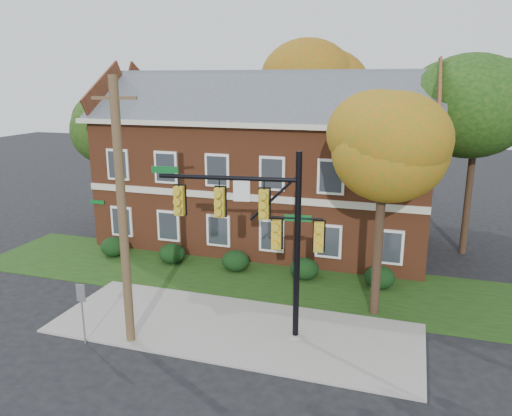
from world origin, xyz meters
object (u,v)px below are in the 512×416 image
(hedge_left, at_px, (172,254))
(tree_near_right, at_px, (390,152))
(sign_post, at_px, (82,304))
(tree_left_rear, at_px, (106,124))
(tree_far_rear, at_px, (317,86))
(hedge_right, at_px, (304,269))
(hedge_center, at_px, (235,261))
(tree_right_rear, at_px, (485,103))
(hedge_far_left, at_px, (114,247))
(apartment_building, at_px, (266,157))
(utility_pole, at_px, (122,215))
(traffic_signal, at_px, (262,225))
(hedge_far_right, at_px, (380,277))

(hedge_left, relative_size, tree_near_right, 0.16)
(hedge_left, xyz_separation_m, sign_post, (0.75, -8.33, 1.03))
(tree_left_rear, height_order, sign_post, tree_left_rear)
(tree_far_rear, bearing_deg, tree_left_rear, -141.03)
(hedge_right, height_order, tree_far_rear, tree_far_rear)
(hedge_center, bearing_deg, tree_far_rear, 84.15)
(hedge_center, xyz_separation_m, tree_right_rear, (11.31, 6.11, 7.60))
(tree_right_rear, bearing_deg, hedge_far_left, -161.55)
(apartment_building, distance_m, hedge_far_left, 9.82)
(hedge_far_left, height_order, tree_near_right, tree_near_right)
(hedge_far_left, height_order, tree_left_rear, tree_left_rear)
(tree_left_rear, height_order, utility_pole, utility_pole)
(apartment_building, height_order, tree_near_right, apartment_building)
(apartment_building, height_order, traffic_signal, apartment_building)
(traffic_signal, bearing_deg, hedge_left, 131.02)
(hedge_far_left, bearing_deg, utility_pole, -53.27)
(hedge_far_right, distance_m, tree_near_right, 6.77)
(apartment_building, distance_m, tree_far_rear, 8.84)
(hedge_far_right, distance_m, tree_right_rear, 10.66)
(hedge_far_left, relative_size, tree_far_rear, 0.12)
(hedge_far_right, xyz_separation_m, utility_pole, (-8.25, -7.70, 4.26))
(tree_far_rear, bearing_deg, traffic_signal, -84.47)
(hedge_far_left, xyz_separation_m, tree_left_rear, (-2.73, 4.14, 6.16))
(hedge_right, distance_m, tree_right_rear, 12.50)
(tree_near_right, height_order, utility_pole, utility_pole)
(sign_post, bearing_deg, utility_pole, 18.69)
(hedge_center, relative_size, tree_far_rear, 0.12)
(traffic_signal, bearing_deg, hedge_center, 110.72)
(apartment_building, relative_size, utility_pole, 1.99)
(tree_near_right, bearing_deg, hedge_far_left, 168.73)
(hedge_left, distance_m, tree_near_right, 12.68)
(apartment_building, bearing_deg, tree_right_rear, 4.33)
(hedge_far_left, relative_size, hedge_right, 1.00)
(hedge_left, xyz_separation_m, utility_pole, (2.25, -7.70, 4.26))
(apartment_building, height_order, hedge_center, apartment_building)
(hedge_far_left, height_order, tree_right_rear, tree_right_rear)
(traffic_signal, distance_m, utility_pole, 4.83)
(tree_far_rear, bearing_deg, hedge_center, -95.85)
(hedge_left, bearing_deg, traffic_signal, -41.13)
(traffic_signal, bearing_deg, apartment_building, 98.13)
(hedge_far_right, relative_size, sign_post, 0.61)
(apartment_building, relative_size, hedge_right, 13.43)
(hedge_center, distance_m, tree_far_rear, 15.57)
(hedge_left, xyz_separation_m, tree_far_rear, (4.84, 13.09, 8.32))
(apartment_building, height_order, hedge_right, apartment_building)
(hedge_left, height_order, utility_pole, utility_pole)
(tree_far_rear, bearing_deg, tree_right_rear, -35.00)
(traffic_signal, distance_m, sign_post, 6.99)
(apartment_building, height_order, hedge_left, apartment_building)
(hedge_center, distance_m, sign_post, 8.84)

